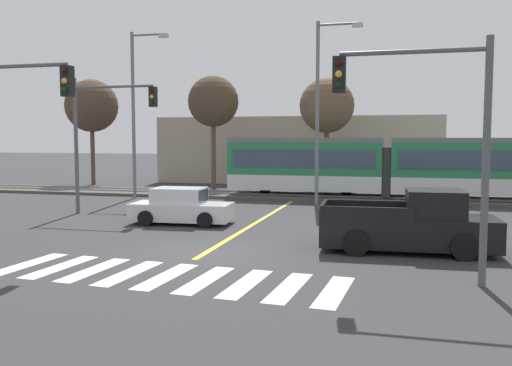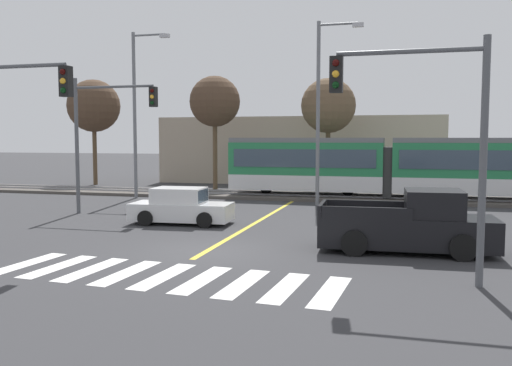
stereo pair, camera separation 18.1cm
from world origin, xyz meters
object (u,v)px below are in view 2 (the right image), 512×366
Objects in this scene: bare_tree_east at (328,106)px; street_lamp_centre at (322,103)px; bare_tree_west at (215,102)px; traffic_light_near_left at (3,122)px; bare_tree_far_west at (94,106)px; pickup_truck at (410,226)px; street_lamp_west at (138,106)px; traffic_light_near_right at (429,120)px; sedan_crossing at (181,207)px; light_rail_tram at (388,165)px; traffic_light_mid_left at (103,124)px.

street_lamp_centre is at bearing -84.84° from bare_tree_east.
street_lamp_centre is 1.22× the size of bare_tree_west.
bare_tree_west is at bearing 92.01° from traffic_light_near_left.
bare_tree_far_west reaches higher than bare_tree_east.
bare_tree_far_west reaches higher than pickup_truck.
street_lamp_west reaches higher than street_lamp_centre.
traffic_light_near_right is at bearing -1.87° from traffic_light_near_left.
street_lamp_west reaches higher than traffic_light_near_left.
sedan_crossing is at bearing 65.78° from traffic_light_near_left.
bare_tree_west reaches higher than light_rail_tram.
pickup_truck is at bearing -37.43° from street_lamp_west.
sedan_crossing is at bearing -53.32° from street_lamp_west.
sedan_crossing is at bearing -20.05° from traffic_light_mid_left.
light_rail_tram is at bearing 36.31° from traffic_light_mid_left.
street_lamp_centre is (7.83, 14.46, 1.36)m from traffic_light_near_left.
street_lamp_west is at bearing -169.66° from light_rail_tram.
bare_tree_east is (8.65, 14.26, 1.51)m from traffic_light_mid_left.
bare_tree_far_west is (-23.44, 23.28, 2.02)m from traffic_light_near_right.
traffic_light_mid_left is 8.59m from traffic_light_near_left.
street_lamp_west is 10.86m from bare_tree_far_west.
light_rail_tram is at bearing 94.13° from pickup_truck.
light_rail_tram is 2.97× the size of traffic_light_near_left.
bare_tree_far_west is at bearing 167.13° from light_rail_tram.
bare_tree_far_west is 1.02× the size of bare_tree_west.
bare_tree_far_west is 17.98m from bare_tree_east.
bare_tree_west is at bearing 139.01° from street_lamp_centre.
light_rail_tram is 16.00m from traffic_light_mid_left.
traffic_light_near_left is 0.82× the size of bare_tree_east.
sedan_crossing is 16.56m from bare_tree_west.
traffic_light_near_left is 16.50m from street_lamp_centre.
traffic_light_near_left is 23.84m from bare_tree_east.
bare_tree_far_west is at bearing 139.83° from pickup_truck.
bare_tree_east is at bearing 5.60° from bare_tree_west.
bare_tree_west is 7.90m from bare_tree_east.
bare_tree_west reaches higher than pickup_truck.
traffic_light_near_right is 23.81m from bare_tree_east.
street_lamp_west is at bearing 176.25° from street_lamp_centre.
street_lamp_west is at bearing 102.04° from traffic_light_near_left.
bare_tree_west is (10.13, -0.94, 0.08)m from bare_tree_far_west.
light_rail_tram is 2.30× the size of bare_tree_far_west.
street_lamp_west is (-1.67, 6.75, 1.27)m from traffic_light_mid_left.
sedan_crossing is 21.96m from bare_tree_far_west.
traffic_light_mid_left reaches higher than sedan_crossing.
traffic_light_near_left is 0.64× the size of street_lamp_centre.
bare_tree_east is (-5.16, 19.36, 4.91)m from pickup_truck.
traffic_light_near_left is 15.60m from street_lamp_west.
pickup_truck is at bearing -20.37° from sedan_crossing.
bare_tree_far_west is at bearing 179.46° from bare_tree_east.
bare_tree_far_west is (-10.90, 22.87, 1.93)m from traffic_light_near_left.
traffic_light_near_left is at bearing -79.45° from traffic_light_mid_left.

